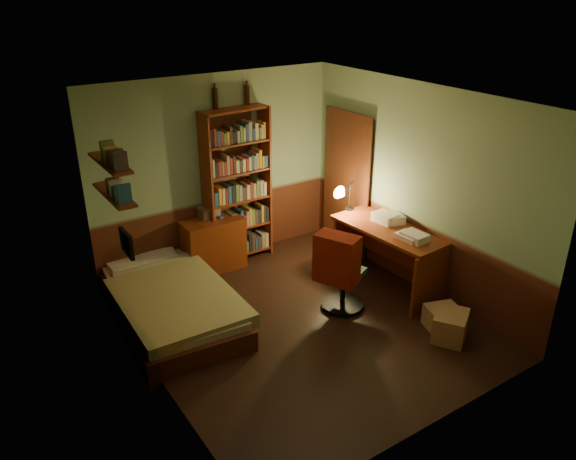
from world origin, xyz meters
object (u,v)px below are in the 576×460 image
cardboard_box_b (442,317)px  dresser (213,245)px  mini_stereo (209,212)px  desk_lamp (350,186)px  bookshelf (237,187)px  cardboard_box_a (450,326)px  desk (387,257)px  bed (170,292)px  office_chair (344,267)px

cardboard_box_b → dresser: bearing=119.3°
mini_stereo → desk_lamp: 1.94m
bookshelf → desk_lamp: (1.18, -0.97, 0.08)m
bookshelf → cardboard_box_a: (1.00, -3.02, -0.92)m
desk → cardboard_box_a: 1.33m
mini_stereo → cardboard_box_a: 3.44m
desk_lamp → cardboard_box_a: bearing=-99.1°
bed → dresser: 1.26m
dresser → office_chair: size_ratio=0.74×
dresser → office_chair: 1.97m
bookshelf → cardboard_box_a: bearing=-76.2°
cardboard_box_a → cardboard_box_b: bearing=64.9°
bed → mini_stereo: bearing=47.6°
dresser → bookshelf: size_ratio=0.38×
bookshelf → cardboard_box_b: (1.09, -2.82, -0.95)m
mini_stereo → office_chair: 2.08m
bed → office_chair: (1.82, -0.97, 0.23)m
desk → office_chair: size_ratio=1.38×
dresser → office_chair: bearing=-63.4°
dresser → desk_lamp: 2.02m
bed → bookshelf: (1.42, 0.88, 0.75)m
mini_stereo → desk: mini_stereo is taller
bookshelf → desk: (1.21, -1.73, -0.67)m
desk → office_chair: 0.83m
cardboard_box_a → cardboard_box_b: 0.22m
mini_stereo → desk_lamp: (1.61, -1.01, 0.36)m
cardboard_box_b → cardboard_box_a: bearing=-115.1°
desk_lamp → desk: bearing=-91.7°
desk_lamp → office_chair: desk_lamp is taller
mini_stereo → cardboard_box_b: bearing=-64.4°
desk → desk_lamp: bearing=87.9°
dresser → cardboard_box_a: size_ratio=1.95×
bed → cardboard_box_b: bearing=-33.1°
mini_stereo → desk_lamp: size_ratio=0.38×
dresser → bookshelf: bearing=11.6°
mini_stereo → cardboard_box_a: size_ratio=0.61×
bed → office_chair: 2.08m
dresser → desk: desk is taller
bookshelf → desk: 2.22m
office_chair → bed: bearing=127.3°
desk_lamp → bookshelf: bearing=136.7°
dresser → cardboard_box_b: size_ratio=2.23×
bookshelf → mini_stereo: bearing=170.2°
desk → desk_lamp: size_ratio=2.27×
dresser → cardboard_box_b: dresser is taller
office_chair → cardboard_box_b: 1.26m
mini_stereo → cardboard_box_a: bearing=-67.4°
dresser → mini_stereo: bearing=82.2°
mini_stereo → desk: (1.64, -1.77, -0.39)m
bookshelf → desk: bookshelf is taller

